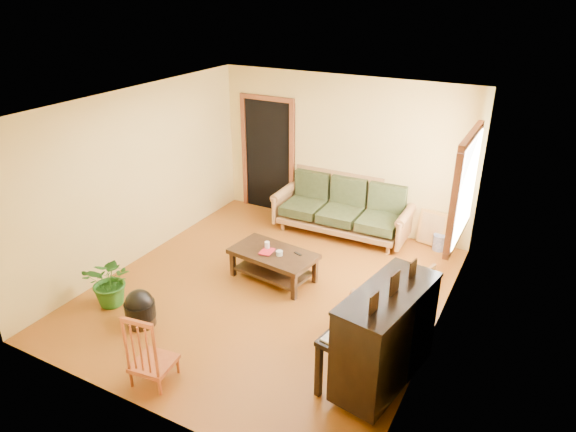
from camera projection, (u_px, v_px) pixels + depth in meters
The scene contains 16 objects.
floor at pixel (269, 290), 7.19m from camera, with size 5.00×5.00×0.00m, color #69350D.
doorway at pixel (268, 156), 9.38m from camera, with size 1.08×0.16×2.05m, color black.
window at pixel (465, 188), 6.66m from camera, with size 0.12×1.36×1.46m, color white.
sofa at pixel (342, 207), 8.61m from camera, with size 2.27×0.95×0.97m, color brown.
coffee_table at pixel (273, 265), 7.37m from camera, with size 1.21×0.66×0.44m, color black.
armchair at pixel (392, 294), 6.33m from camera, with size 0.81×0.85×0.85m, color brown.
piano at pixel (385, 339), 5.29m from camera, with size 0.77×1.31×1.16m, color black.
footstool at pixel (140, 312), 6.40m from camera, with size 0.38×0.38×0.36m, color black.
red_chair at pixel (151, 346), 5.39m from camera, with size 0.41×0.45×0.89m, color #97401B.
leaning_frame at pixel (433, 228), 8.29m from camera, with size 0.46×0.10×0.62m, color gold.
ceramic_crock at pixel (439, 242), 8.22m from camera, with size 0.21×0.21×0.26m, color #324598.
potted_plant at pixel (111, 281), 6.74m from camera, with size 0.64×0.55×0.71m, color #235B1A.
book at pixel (261, 251), 7.30m from camera, with size 0.17×0.23×0.02m, color maroon.
candle at pixel (267, 246), 7.33m from camera, with size 0.07×0.07×0.12m, color white.
glass_jar at pixel (279, 253), 7.18m from camera, with size 0.10×0.10×0.06m, color silver.
remote at pixel (298, 254), 7.22m from camera, with size 0.13×0.04×0.01m, color black.
Camera 1 is at (3.11, -5.26, 3.94)m, focal length 32.00 mm.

